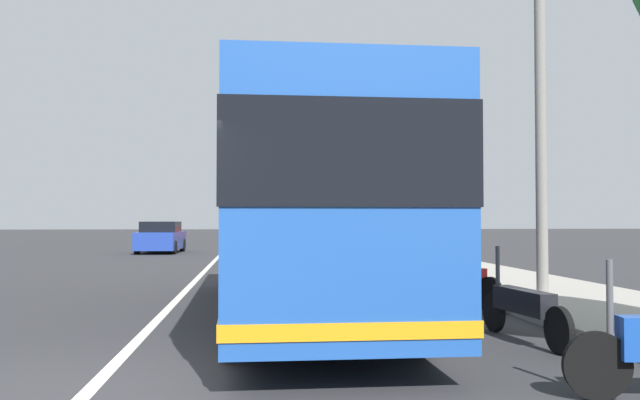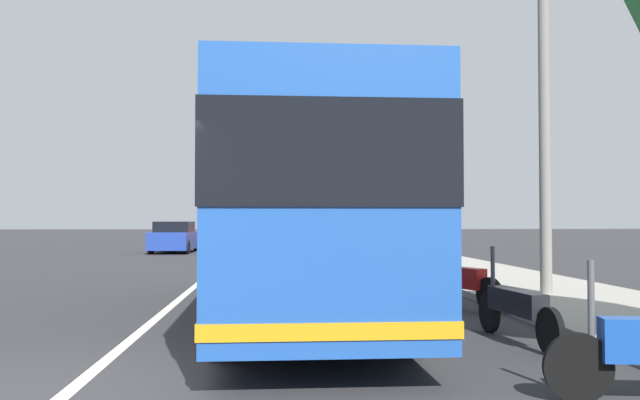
% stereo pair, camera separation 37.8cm
% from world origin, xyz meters
% --- Properties ---
extents(ground_plane, '(220.00, 220.00, 0.00)m').
position_xyz_m(ground_plane, '(0.00, 0.00, 0.00)').
color(ground_plane, '#2D2D30').
extents(sidewalk_curb, '(110.00, 3.60, 0.14)m').
position_xyz_m(sidewalk_curb, '(10.00, -7.68, 0.07)').
color(sidewalk_curb, '#9E998E').
rests_on(sidewalk_curb, ground).
extents(lane_divider_line, '(110.00, 0.16, 0.01)m').
position_xyz_m(lane_divider_line, '(10.00, 0.00, 0.00)').
color(lane_divider_line, silver).
rests_on(lane_divider_line, ground).
extents(coach_bus, '(10.92, 2.63, 3.23)m').
position_xyz_m(coach_bus, '(4.77, -2.35, 1.84)').
color(coach_bus, '#1E4C9E').
rests_on(coach_bus, ground).
extents(motorcycle_far_end, '(2.28, 0.38, 1.24)m').
position_xyz_m(motorcycle_far_end, '(1.99, -5.09, 0.46)').
color(motorcycle_far_end, black).
rests_on(motorcycle_far_end, ground).
extents(motorcycle_mid_row, '(2.00, 0.93, 1.26)m').
position_xyz_m(motorcycle_mid_row, '(5.48, -5.31, 0.47)').
color(motorcycle_mid_row, black).
rests_on(motorcycle_mid_row, ground).
extents(car_ahead_same_lane, '(4.36, 2.04, 1.52)m').
position_xyz_m(car_ahead_same_lane, '(27.25, 2.98, 0.72)').
color(car_ahead_same_lane, navy).
rests_on(car_ahead_same_lane, ground).
extents(car_far_distant, '(4.50, 1.91, 1.39)m').
position_xyz_m(car_far_distant, '(24.18, -3.01, 0.67)').
color(car_far_distant, navy).
rests_on(car_far_distant, ground).
extents(car_oncoming, '(4.28, 1.98, 1.52)m').
position_xyz_m(car_oncoming, '(50.64, -2.03, 0.71)').
color(car_oncoming, red).
rests_on(car_oncoming, ground).
extents(utility_pole, '(0.24, 0.24, 7.66)m').
position_xyz_m(utility_pole, '(6.64, -7.37, 3.83)').
color(utility_pole, slate).
rests_on(utility_pole, ground).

